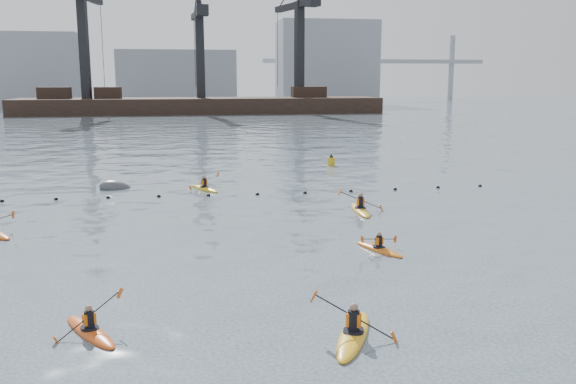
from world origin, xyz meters
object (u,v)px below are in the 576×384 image
Objects in this scene: kayaker_5 at (204,188)px; kayaker_1 at (353,333)px; kayaker_4 at (379,248)px; mooring_buoy at (116,188)px; nav_buoy at (331,161)px; kayaker_0 at (90,330)px; kayaker_3 at (360,209)px.

kayaker_1 is at bearing -109.76° from kayaker_5.
kayaker_4 reaches higher than mooring_buoy.
nav_buoy is at bearing 13.13° from kayaker_5.
nav_buoy is (16.42, 7.97, 0.34)m from mooring_buoy.
kayaker_5 is 1.51× the size of mooring_buoy.
kayaker_0 is at bearing 9.05° from kayaker_4.
kayaker_3 is 3.24× the size of nav_buoy.
kayaker_3 is 7.62m from kayaker_4.
kayaker_4 is at bearing -96.46° from kayaker_3.
kayaker_4 is (10.73, 6.76, -0.00)m from kayaker_0.
kayaker_1 reaches higher than mooring_buoy.
kayaker_1 is at bearing -102.97° from kayaker_3.
mooring_buoy is (-1.79, 23.58, -0.09)m from kayaker_0.
kayaker_1 reaches higher than kayaker_3.
kayaker_1 reaches higher than kayaker_5.
kayaker_3 is 1.74× the size of mooring_buoy.
kayaker_3 is at bearing 98.03° from kayaker_1.
kayaker_0 is 7.47m from kayaker_1.
kayaker_3 reaches higher than kayaker_5.
kayaker_5 is (-6.78, 15.52, 0.01)m from kayaker_4.
kayaker_0 is at bearing -126.42° from kayaker_3.
kayaker_3 reaches higher than kayaker_4.
kayaker_3 is (12.10, 14.25, 0.02)m from kayaker_0.
kayaker_4 is at bearing 92.48° from kayaker_1.
kayaker_3 is at bearing -33.88° from mooring_buoy.
kayaker_5 is 14.15m from nav_buoy.
kayaker_4 is 0.91× the size of kayaker_5.
kayaker_1 is 1.12× the size of kayaker_5.
kayaker_4 is 1.37× the size of mooring_buoy.
kayaker_5 is at bearing -139.03° from nav_buoy.
kayaker_1 is 1.68× the size of mooring_buoy.
kayaker_4 is 2.54× the size of nav_buoy.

